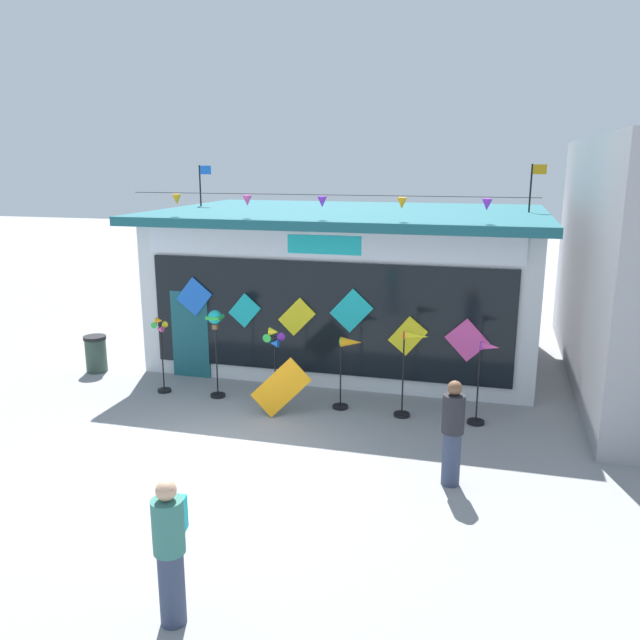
% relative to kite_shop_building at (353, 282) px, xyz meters
% --- Properties ---
extents(ground_plane, '(80.00, 80.00, 0.00)m').
position_rel_kite_shop_building_xyz_m(ground_plane, '(-0.93, -6.62, -1.86)').
color(ground_plane, gray).
extents(kite_shop_building, '(9.17, 6.45, 4.78)m').
position_rel_kite_shop_building_xyz_m(kite_shop_building, '(0.00, 0.00, 0.00)').
color(kite_shop_building, silver).
rests_on(kite_shop_building, ground_plane).
extents(wind_spinner_far_left, '(0.32, 0.29, 1.66)m').
position_rel_kite_shop_building_xyz_m(wind_spinner_far_left, '(-3.28, -4.00, -0.85)').
color(wind_spinner_far_left, black).
rests_on(wind_spinner_far_left, ground_plane).
extents(wind_spinner_left, '(0.31, 0.31, 1.88)m').
position_rel_kite_shop_building_xyz_m(wind_spinner_left, '(-2.04, -3.95, -0.44)').
color(wind_spinner_left, black).
rests_on(wind_spinner_left, ground_plane).
extents(wind_spinner_center_left, '(0.41, 0.32, 1.62)m').
position_rel_kite_shop_building_xyz_m(wind_spinner_center_left, '(-0.73, -4.04, -0.76)').
color(wind_spinner_center_left, black).
rests_on(wind_spinner_center_left, ground_plane).
extents(wind_spinner_center_right, '(0.59, 0.31, 1.50)m').
position_rel_kite_shop_building_xyz_m(wind_spinner_center_right, '(0.76, -3.91, -0.82)').
color(wind_spinner_center_right, black).
rests_on(wind_spinner_center_right, ground_plane).
extents(wind_spinner_right, '(0.63, 0.32, 1.74)m').
position_rel_kite_shop_building_xyz_m(wind_spinner_right, '(2.02, -4.01, -0.65)').
color(wind_spinner_right, black).
rests_on(wind_spinner_right, ground_plane).
extents(wind_spinner_far_right, '(0.53, 0.33, 1.62)m').
position_rel_kite_shop_building_xyz_m(wind_spinner_far_right, '(3.37, -4.01, -0.92)').
color(wind_spinner_far_right, black).
rests_on(wind_spinner_far_right, ground_plane).
extents(person_near_camera, '(0.35, 0.47, 1.68)m').
position_rel_kite_shop_building_xyz_m(person_near_camera, '(0.31, -10.43, -0.97)').
color(person_near_camera, '#333D56').
rests_on(person_near_camera, ground_plane).
extents(person_mid_plaza, '(0.34, 0.34, 1.68)m').
position_rel_kite_shop_building_xyz_m(person_mid_plaza, '(2.98, -6.54, -1.01)').
color(person_mid_plaza, '#333D56').
rests_on(person_mid_plaza, ground_plane).
extents(trash_bin, '(0.52, 0.52, 0.87)m').
position_rel_kite_shop_building_xyz_m(trash_bin, '(-5.49, -3.12, -1.42)').
color(trash_bin, '#2D4238').
rests_on(trash_bin, ground_plane).
extents(display_kite_on_ground, '(1.18, 0.26, 1.18)m').
position_rel_kite_shop_building_xyz_m(display_kite_on_ground, '(-0.40, -4.63, -1.27)').
color(display_kite_on_ground, orange).
rests_on(display_kite_on_ground, ground_plane).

